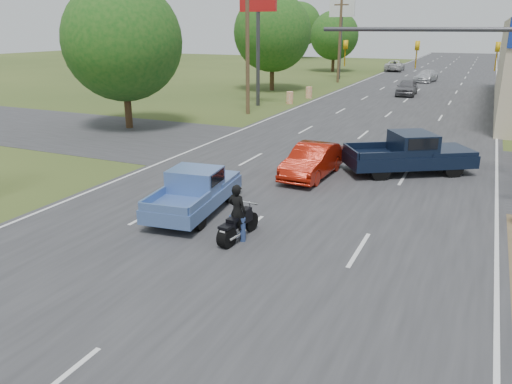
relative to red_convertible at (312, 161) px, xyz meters
The scene contains 22 objects.
main_road 25.54m from the red_convertible, 90.00° to the left, with size 15.00×180.00×0.02m, color #2D2D30.
cross_road 3.60m from the red_convertible, 89.99° to the left, with size 120.00×10.00×0.02m, color #2D2D30.
utility_pole_5 17.17m from the red_convertible, 125.07° to the left, with size 2.00×0.28×10.00m.
utility_pole_6 38.99m from the red_convertible, 104.20° to the left, with size 2.00×0.28×10.00m.
tree_0 15.73m from the red_convertible, 158.43° to the left, with size 7.14×7.14×8.84m.
tree_1 31.05m from the red_convertible, 116.12° to the left, with size 7.56×7.56×9.36m.
tree_2 53.62m from the red_convertible, 105.41° to the left, with size 6.72×6.72×8.32m.
tree_4 82.02m from the red_convertible, 132.26° to the left, with size 9.24×9.24×11.44m.
tree_6 86.14m from the red_convertible, 110.43° to the left, with size 8.82×8.82×10.92m.
barrel_2 21.30m from the red_convertible, 113.52° to the left, with size 0.56×0.56×1.00m, color orange.
barrel_3 24.92m from the red_convertible, 109.21° to the left, with size 0.56×0.56×1.00m, color orange.
pole_sign_left_near 21.44m from the red_convertible, 120.91° to the left, with size 3.00×0.35×9.20m.
pole_sign_left_far 43.33m from the red_convertible, 104.19° to the left, with size 3.00×0.35×9.20m.
signal_mast 7.56m from the red_convertible, 23.51° to the left, with size 9.12×0.40×7.00m.
red_convertible is the anchor object (origin of this frame).
motorcycle 7.35m from the red_convertible, 89.17° to the right, with size 0.64×2.02×1.02m.
rider 7.30m from the red_convertible, 89.13° to the right, with size 0.60×0.40×1.66m, color black.
blue_pickup 6.10m from the red_convertible, 112.14° to the right, with size 2.34×4.83×1.54m.
navy_pickup 4.45m from the red_convertible, 32.56° to the left, with size 5.67×4.65×1.79m.
distant_car_grey 29.04m from the red_convertible, 90.99° to the left, with size 1.71×4.26×1.45m, color #5B5A5F.
distant_car_silver 42.31m from the red_convertible, 90.45° to the left, with size 1.86×4.58×1.33m, color silver.
distant_car_white 56.41m from the red_convertible, 96.41° to the left, with size 2.47×5.37×1.49m, color #B9B9B9.
Camera 1 is at (6.36, -5.10, 6.10)m, focal length 35.00 mm.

